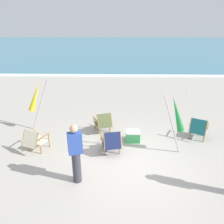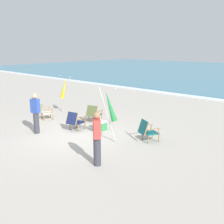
% 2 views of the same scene
% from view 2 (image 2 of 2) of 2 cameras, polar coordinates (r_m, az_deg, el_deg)
% --- Properties ---
extents(ground_plane, '(80.00, 80.00, 0.00)m').
position_cam_2_polar(ground_plane, '(10.56, -8.19, -5.03)').
color(ground_plane, '#B2AAA0').
extents(surf_band, '(80.00, 1.10, 0.06)m').
position_cam_2_polar(surf_band, '(19.20, 18.01, 3.15)').
color(surf_band, white).
rests_on(surf_band, ground).
extents(beach_chair_front_left, '(0.81, 0.85, 0.82)m').
position_cam_2_polar(beach_chair_front_left, '(9.76, 7.69, -3.94)').
color(beach_chair_front_left, '#196066').
rests_on(beach_chair_front_left, ground).
extents(beach_chair_front_right, '(0.70, 0.79, 0.81)m').
position_cam_2_polar(beach_chair_front_right, '(11.04, -8.08, -1.84)').
color(beach_chair_front_right, '#19234C').
rests_on(beach_chair_front_right, ground).
extents(beach_chair_back_left, '(0.79, 0.89, 0.79)m').
position_cam_2_polar(beach_chair_back_left, '(12.98, -14.64, 0.21)').
color(beach_chair_back_left, beige).
rests_on(beach_chair_back_left, ground).
extents(beach_chair_far_center, '(0.77, 0.85, 0.81)m').
position_cam_2_polar(beach_chair_far_center, '(12.18, -3.99, -0.24)').
color(beach_chair_far_center, '#515B33').
rests_on(beach_chair_far_center, ground).
extents(umbrella_furled_green, '(0.79, 0.34, 2.02)m').
position_cam_2_polar(umbrella_furled_green, '(9.50, -0.48, 1.23)').
color(umbrella_furled_green, '#B7B2A8').
rests_on(umbrella_furled_green, ground).
extents(umbrella_furled_yellow, '(0.85, 0.25, 1.99)m').
position_cam_2_polar(umbrella_furled_yellow, '(14.03, -10.36, 5.09)').
color(umbrella_furled_yellow, '#B7B2A8').
rests_on(umbrella_furled_yellow, ground).
extents(person_near_chairs, '(0.39, 0.37, 1.63)m').
position_cam_2_polar(person_near_chairs, '(7.64, -3.28, -5.76)').
color(person_near_chairs, '#383842').
rests_on(person_near_chairs, ground).
extents(person_by_waterline, '(0.39, 0.30, 1.63)m').
position_cam_2_polar(person_by_waterline, '(10.91, -16.28, -0.25)').
color(person_by_waterline, '#383842').
rests_on(person_by_waterline, ground).
extents(cooler_box, '(0.49, 0.35, 0.40)m').
position_cam_2_polar(cooler_box, '(11.09, -2.60, -2.87)').
color(cooler_box, '#338C4C').
rests_on(cooler_box, ground).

